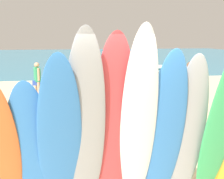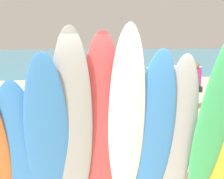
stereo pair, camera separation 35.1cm
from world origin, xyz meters
The scene contains 17 objects.
ground centered at (0.00, 14.00, 0.00)m, with size 60.00×60.00×0.00m, color beige.
ocean_water centered at (0.00, 32.73, 0.01)m, with size 60.00×40.00×0.02m, color teal.
surfboard_rack centered at (0.00, 0.00, 0.63)m, with size 4.38×0.07×0.78m.
surfboard_orange_0 centered at (-1.97, -0.48, 1.01)m, with size 0.50×0.08×2.07m, color orange.
surfboard_blue_1 centered at (-1.61, -0.46, 0.99)m, with size 0.57×0.06×2.03m, color #337AD1.
surfboard_blue_2 centered at (-1.23, -0.56, 1.16)m, with size 0.56×0.07×2.43m, color #337AD1.
surfboard_grey_3 centered at (-0.91, -0.57, 1.31)m, with size 0.52×0.07×2.69m, color #999EA3.
surfboard_red_4 centered at (-0.54, -0.49, 1.28)m, with size 0.56×0.07×2.61m, color #D13D42.
surfboard_white_5 centered at (-0.21, -0.57, 1.32)m, with size 0.47×0.08×2.73m, color white.
surfboard_blue_6 centered at (0.18, -0.51, 1.17)m, with size 0.55×0.08×2.41m, color #337AD1.
surfboard_grey_7 centered at (0.53, -0.48, 1.14)m, with size 0.50×0.07×2.33m, color #999EA3.
surfboard_green_8 centered at (0.95, -0.63, 1.29)m, with size 0.49×0.07×2.67m, color #38B266.
beachgoer_midbeach centered at (1.74, 3.03, 0.92)m, with size 0.52×0.39×1.60m.
beachgoer_by_water centered at (-0.96, 6.77, 0.85)m, with size 0.53×0.31×1.48m.
beachgoer_strolling centered at (3.16, 4.96, 0.94)m, with size 0.51×0.42×1.63m.
beachgoer_near_rack centered at (-2.04, 7.62, 0.85)m, with size 0.38×0.54×1.47m.
distant_boat centered at (6.74, 16.84, 0.16)m, with size 4.47×0.93×0.36m.
Camera 1 is at (-1.22, -4.09, 2.47)m, focal length 46.33 mm.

